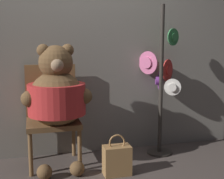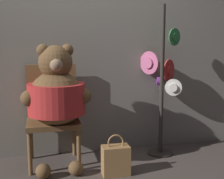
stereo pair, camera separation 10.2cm
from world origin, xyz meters
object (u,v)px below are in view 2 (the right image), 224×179
(teddy_bear, at_px, (56,95))
(handbag_on_ground, at_px, (116,160))
(chair, at_px, (53,111))
(hat_display_rack, at_px, (162,85))

(teddy_bear, bearing_deg, handbag_on_ground, -30.34)
(chair, relative_size, hat_display_rack, 0.62)
(hat_display_rack, relative_size, handbag_on_ground, 4.15)
(teddy_bear, xyz_separation_m, hat_display_rack, (1.16, 0.18, 0.04))
(chair, xyz_separation_m, handbag_on_ground, (0.56, -0.47, -0.39))
(chair, distance_m, teddy_bear, 0.26)
(chair, height_order, hat_display_rack, hat_display_rack)
(hat_display_rack, distance_m, handbag_on_ground, 1.02)
(chair, bearing_deg, teddy_bear, -77.76)
(teddy_bear, bearing_deg, hat_display_rack, 8.66)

